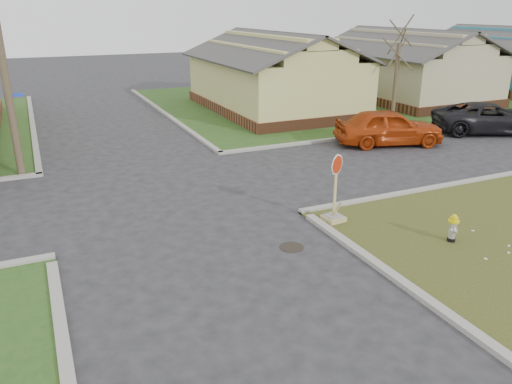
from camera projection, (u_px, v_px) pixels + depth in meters
name	position (u px, v px, depth m)	size (l,w,h in m)	color
ground	(206.00, 255.00, 12.67)	(120.00, 120.00, 0.00)	#242426
verge_far_right	(411.00, 93.00, 36.53)	(37.00, 19.00, 0.05)	#264A1A
curbs	(158.00, 193.00, 16.94)	(80.00, 40.00, 0.12)	gray
manhole	(292.00, 247.00, 13.09)	(0.64, 0.64, 0.01)	black
side_house_yellow	(274.00, 74.00, 29.87)	(7.60, 11.60, 4.70)	brown
side_house_tan	(406.00, 66.00, 33.73)	(7.60, 11.60, 4.70)	brown
side_house_teal	(511.00, 60.00, 37.59)	(7.60, 11.60, 4.70)	brown
utility_pole	(0.00, 47.00, 17.04)	(1.80, 0.28, 9.00)	#433827
tree_mid_right	(395.00, 84.00, 26.04)	(0.22, 0.22, 4.20)	#433827
fire_hydrant	(453.00, 226.00, 13.19)	(0.29, 0.29, 0.78)	black
stop_sign	(334.00, 207.00, 14.47)	(0.58, 0.56, 2.03)	tan
red_sedan	(389.00, 127.00, 22.64)	(1.94, 4.82, 1.64)	#A9340C
dark_pickup	(490.00, 118.00, 24.87)	(2.48, 5.38, 1.50)	black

